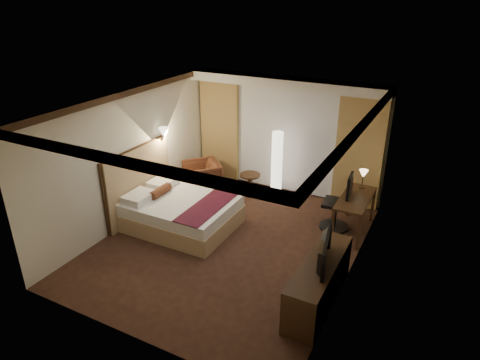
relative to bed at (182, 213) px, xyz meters
The scene contains 21 objects.
floor 1.20m from the bed, ahead, with size 4.50×5.50×0.01m, color #321913.
ceiling 2.67m from the bed, ahead, with size 4.50×5.50×0.01m, color white.
back_wall 3.08m from the bed, 66.32° to the left, with size 4.50×0.02×2.70m, color beige.
left_wall 1.51m from the bed, behind, with size 0.02×5.50×2.70m, color beige.
right_wall 3.57m from the bed, ahead, with size 0.02×5.50×2.70m, color beige.
crown_molding 2.61m from the bed, ahead, with size 4.50×5.50×0.12m, color black, non-canonical shape.
soffit 3.52m from the bed, 64.16° to the left, with size 4.50×0.50×0.20m, color white.
curtain_sheer 2.97m from the bed, 65.67° to the left, with size 2.48×0.04×2.45m, color silver.
curtain_left_drape 2.74m from the bed, 102.11° to the left, with size 1.00×0.14×2.45m, color #A37A4A.
curtain_right_drape 3.92m from the bed, 41.24° to the left, with size 1.00×0.14×2.45m, color #A37A4A.
wall_sconce 1.80m from the bed, 139.15° to the left, with size 0.24×0.24×0.24m, color white, non-canonical shape.
bed is the anchor object (origin of this frame).
headboard 1.13m from the bed, behind, with size 0.12×1.91×1.50m, color tan, non-canonical shape.
armchair 1.67m from the bed, 107.97° to the left, with size 0.79×0.74×0.81m, color #4D2817.
side_table 2.01m from the bed, 73.41° to the left, with size 0.48×0.48×0.52m, color black, non-canonical shape.
floor_lamp 2.44m from the bed, 60.92° to the left, with size 0.34×0.34×1.59m, color white, non-canonical shape.
desk 3.41m from the bed, 24.15° to the left, with size 0.55×1.32×0.75m, color black, non-canonical shape.
desk_lamp 3.70m from the bed, 31.46° to the left, with size 0.18×0.18×0.34m, color #FFD899, non-canonical shape.
office_chair 3.08m from the bed, 26.00° to the left, with size 0.58×0.58×1.21m, color black, non-canonical shape.
dresser 3.30m from the bed, 16.79° to the right, with size 0.50×1.86×0.72m, color black, non-canonical shape.
television 3.35m from the bed, 16.94° to the right, with size 0.99×0.57×0.13m, color black.
Camera 1 is at (3.38, -6.09, 4.44)m, focal length 32.00 mm.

